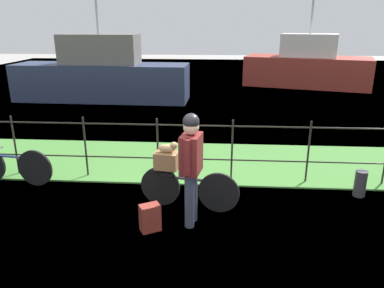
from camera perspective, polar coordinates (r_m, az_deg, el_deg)
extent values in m
plane|color=#9E9993|center=(5.26, -1.09, -14.57)|extent=(60.00, 60.00, 0.00)
cube|color=#478438|center=(7.91, 0.82, -2.70)|extent=(27.00, 2.40, 0.03)
plane|color=slate|center=(15.63, 2.50, 7.81)|extent=(30.00, 30.00, 0.00)
cylinder|color=#28231E|center=(7.86, -25.67, -0.26)|extent=(0.04, 0.04, 1.19)
cylinder|color=#28231E|center=(7.28, -16.14, -0.52)|extent=(0.04, 0.04, 1.19)
cylinder|color=#28231E|center=(6.93, -5.32, -0.80)|extent=(0.04, 0.04, 1.19)
cylinder|color=#28231E|center=(6.85, 6.20, -1.07)|extent=(0.04, 0.04, 1.19)
cylinder|color=#28231E|center=(7.04, 17.53, -1.29)|extent=(0.04, 0.04, 1.19)
cylinder|color=#28231E|center=(6.91, 0.40, -2.33)|extent=(18.00, 0.03, 0.03)
cylinder|color=#28231E|center=(6.71, 0.41, 2.89)|extent=(18.00, 0.03, 0.03)
cylinder|color=black|center=(5.81, 4.14, -7.51)|extent=(0.65, 0.16, 0.65)
cylinder|color=black|center=(6.03, -4.92, -6.53)|extent=(0.65, 0.16, 0.65)
cylinder|color=#2D2D33|center=(5.83, -0.48, -5.44)|extent=(0.74, 0.17, 0.04)
cube|color=black|center=(5.90, -3.87, -4.67)|extent=(0.21, 0.12, 0.06)
cube|color=slate|center=(5.87, -3.89, -3.84)|extent=(0.38, 0.22, 0.02)
cube|color=olive|center=(5.81, -3.92, -2.54)|extent=(0.40, 0.32, 0.27)
ellipsoid|color=tan|center=(5.75, -3.96, -0.69)|extent=(0.30, 0.19, 0.13)
sphere|color=tan|center=(5.69, -2.82, -0.22)|extent=(0.11, 0.11, 0.11)
cylinder|color=#383D51|center=(5.53, 0.12, -7.93)|extent=(0.14, 0.14, 0.82)
cylinder|color=#383D51|center=(5.35, -0.40, -8.84)|extent=(0.14, 0.14, 0.82)
cube|color=maroon|center=(5.17, -0.14, -1.53)|extent=(0.33, 0.44, 0.56)
cylinder|color=maroon|center=(5.36, 0.44, -0.47)|extent=(0.10, 0.10, 0.50)
cylinder|color=maroon|center=(4.96, -0.76, -2.06)|extent=(0.10, 0.10, 0.50)
sphere|color=tan|center=(5.05, -0.14, 2.64)|extent=(0.22, 0.22, 0.22)
sphere|color=black|center=(5.03, -0.14, 3.48)|extent=(0.23, 0.23, 0.23)
cube|color=maroon|center=(5.40, -6.50, -11.26)|extent=(0.33, 0.30, 0.40)
cylinder|color=#38383D|center=(6.96, 24.57, -5.59)|extent=(0.20, 0.20, 0.46)
cylinder|color=black|center=(7.28, -23.11, -3.43)|extent=(0.68, 0.13, 0.68)
cylinder|color=#3D569E|center=(7.50, -26.32, -1.75)|extent=(0.75, 0.14, 0.04)
cube|color=#9E3328|center=(18.26, 17.31, 10.67)|extent=(5.93, 3.72, 1.35)
cube|color=silver|center=(18.16, 17.67, 14.34)|extent=(2.78, 2.19, 1.01)
cylinder|color=#B2B2B2|center=(18.13, 18.09, 18.44)|extent=(0.10, 0.10, 1.60)
cube|color=#2D3856|center=(14.61, -13.73, 9.28)|extent=(6.56, 1.86, 1.37)
cube|color=slate|center=(14.48, -14.10, 14.04)|extent=(2.90, 1.26, 1.07)
cylinder|color=#B2B2B2|center=(14.45, -14.53, 19.31)|extent=(0.10, 0.10, 1.60)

